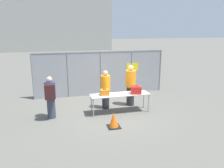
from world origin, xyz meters
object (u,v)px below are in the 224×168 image
object	(u,v)px
traveler_hooded	(50,96)
traffic_cone	(114,120)
suitcase_orange	(105,92)
suitcase_red	(136,90)
security_worker_far	(131,85)
utility_trailer	(123,75)
security_worker_near	(106,89)
inspection_table	(120,95)

from	to	relation	value
traveler_hooded	traffic_cone	size ratio (longest dim) A/B	2.99
suitcase_orange	traffic_cone	bearing A→B (deg)	-88.43
traffic_cone	suitcase_red	bearing A→B (deg)	43.94
suitcase_orange	suitcase_red	xyz separation A→B (m)	(1.27, -0.12, 0.04)
security_worker_far	utility_trailer	bearing A→B (deg)	-117.72
security_worker_near	traveler_hooded	bearing A→B (deg)	16.77
inspection_table	suitcase_orange	distance (m)	0.65
utility_trailer	suitcase_orange	bearing A→B (deg)	-114.83
inspection_table	traveler_hooded	size ratio (longest dim) A/B	1.47
suitcase_red	utility_trailer	world-z (taller)	suitcase_red
traveler_hooded	suitcase_orange	bearing A→B (deg)	-23.15
traveler_hooded	utility_trailer	distance (m)	6.67
suitcase_orange	suitcase_red	size ratio (longest dim) A/B	0.80
inspection_table	security_worker_near	xyz separation A→B (m)	(-0.46, 0.61, 0.13)
suitcase_red	utility_trailer	size ratio (longest dim) A/B	0.10
security_worker_near	utility_trailer	world-z (taller)	security_worker_near
inspection_table	suitcase_red	world-z (taller)	suitcase_red
security_worker_far	traffic_cone	size ratio (longest dim) A/B	3.32
suitcase_orange	security_worker_far	bearing A→B (deg)	27.76
inspection_table	traffic_cone	xyz separation A→B (m)	(-0.59, -1.28, -0.47)
security_worker_near	utility_trailer	xyz separation A→B (m)	(2.15, 4.44, -0.45)
utility_trailer	traveler_hooded	bearing A→B (deg)	-131.17
suitcase_orange	security_worker_far	world-z (taller)	security_worker_far
suitcase_orange	traveler_hooded	xyz separation A→B (m)	(-2.06, 0.01, 0.00)
traveler_hooded	suitcase_red	bearing A→B (deg)	-25.01
security_worker_far	security_worker_near	bearing A→B (deg)	-9.18
suitcase_red	security_worker_near	size ratio (longest dim) A/B	0.26
security_worker_near	traffic_cone	size ratio (longest dim) A/B	3.03
security_worker_far	utility_trailer	size ratio (longest dim) A/B	0.41
suitcase_orange	utility_trailer	world-z (taller)	suitcase_orange
suitcase_orange	security_worker_far	size ratio (longest dim) A/B	0.19
suitcase_red	security_worker_far	xyz separation A→B (m)	(0.04, 0.81, 0.00)
security_worker_far	utility_trailer	world-z (taller)	security_worker_far
inspection_table	security_worker_far	size ratio (longest dim) A/B	1.33
suitcase_red	traffic_cone	world-z (taller)	suitcase_red
inspection_table	security_worker_far	world-z (taller)	security_worker_far
traveler_hooded	traffic_cone	distance (m)	2.55
suitcase_orange	security_worker_near	world-z (taller)	security_worker_near
suitcase_orange	traffic_cone	distance (m)	1.45
suitcase_orange	traveler_hooded	size ratio (longest dim) A/B	0.21
inspection_table	suitcase_orange	bearing A→B (deg)	177.96
security_worker_near	utility_trailer	bearing A→B (deg)	-113.48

